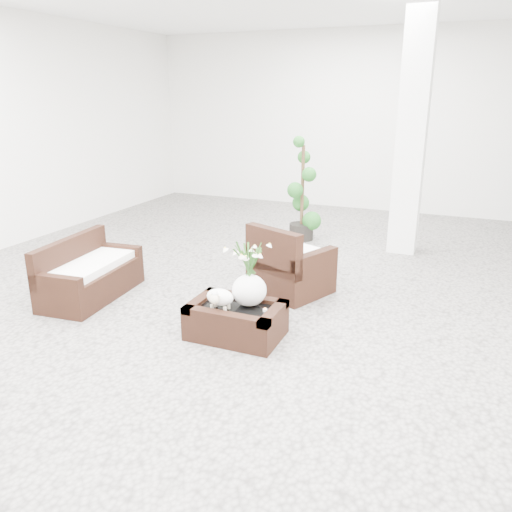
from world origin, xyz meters
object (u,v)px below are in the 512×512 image
at_px(coffee_table, 236,322).
at_px(armchair, 292,259).
at_px(loveseat, 90,269).
at_px(topiary, 302,190).

height_order(coffee_table, armchair, armchair).
relative_size(coffee_table, armchair, 1.06).
xyz_separation_m(armchair, loveseat, (-2.12, -1.06, -0.07)).
distance_m(coffee_table, loveseat, 2.03).
bearing_deg(topiary, armchair, -74.98).
bearing_deg(armchair, loveseat, 49.62).
xyz_separation_m(coffee_table, loveseat, (-2.00, 0.27, 0.19)).
bearing_deg(loveseat, armchair, -68.23).
relative_size(coffee_table, loveseat, 0.69).
relative_size(armchair, topiary, 0.52).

